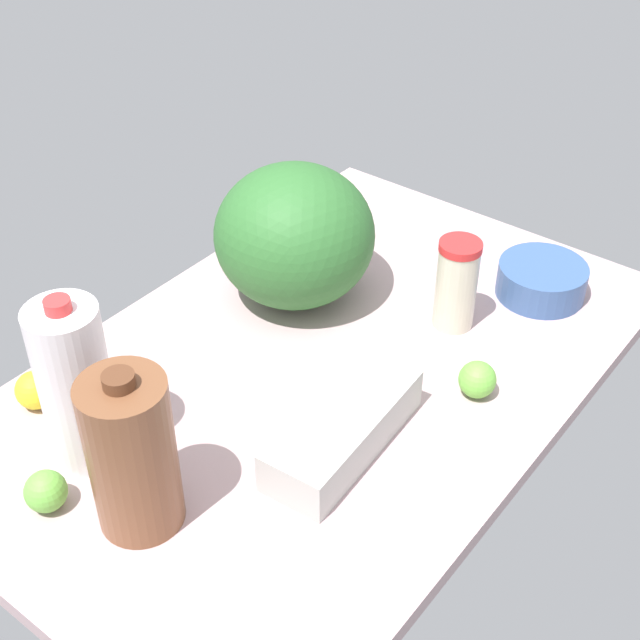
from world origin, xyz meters
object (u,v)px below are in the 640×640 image
mixing_bowl (542,280)px  egg_carton (343,429)px  milk_jug (75,386)px  watermelon (295,235)px  chocolate_milk_jug (131,453)px  lime_by_jug (477,379)px  lime_beside_bowl (46,491)px  tumbler_cup (456,284)px  lemon_far_back (35,390)px

mixing_bowl → egg_carton: egg_carton is taller
milk_jug → watermelon: bearing=1.5°
chocolate_milk_jug → egg_carton: size_ratio=0.89×
watermelon → lime_by_jug: (-3.59, -40.13, -9.67)cm
chocolate_milk_jug → lime_beside_bowl: 16.08cm
egg_carton → tumbler_cup: tumbler_cup is taller
mixing_bowl → milk_jug: bearing=156.2°
milk_jug → lemon_far_back: 17.91cm
mixing_bowl → lime_beside_bowl: size_ratio=2.70×
chocolate_milk_jug → milk_jug: 15.34cm
lime_beside_bowl → lime_by_jug: bearing=-31.8°
watermelon → egg_carton: 40.88cm
watermelon → lemon_far_back: watermelon is taller
milk_jug → egg_carton: milk_jug is taller
lime_by_jug → milk_jug: bearing=140.2°
tumbler_cup → lime_beside_bowl: tumbler_cup is taller
mixing_bowl → milk_jug: milk_jug is taller
watermelon → tumbler_cup: 29.60cm
lemon_far_back → lime_beside_bowl: (-12.23, -18.08, -0.08)cm
mixing_bowl → lime_by_jug: mixing_bowl is taller
mixing_bowl → watermelon: bearing=127.8°
mixing_bowl → milk_jug: size_ratio=0.57×
egg_carton → lime_beside_bowl: bearing=139.5°
mixing_bowl → egg_carton: (-53.59, 5.43, 0.36)cm
watermelon → lemon_far_back: size_ratio=4.62×
watermelon → lime_beside_bowl: 61.49cm
chocolate_milk_jug → mixing_bowl: chocolate_milk_jug is taller
lime_beside_bowl → tumbler_cup: bearing=-17.8°
mixing_bowl → lemon_far_back: 90.34cm
lemon_far_back → egg_carton: bearing=-62.8°
chocolate_milk_jug → watermelon: bearing=16.8°
lime_by_jug → lemon_far_back: lemon_far_back is taller
milk_jug → lime_beside_bowl: milk_jug is taller
chocolate_milk_jug → lime_beside_bowl: size_ratio=4.29×
lime_by_jug → tumbler_cup: bearing=42.7°
mixing_bowl → lime_beside_bowl: bearing=160.7°
mixing_bowl → lemon_far_back: (-75.95, 48.92, -0.02)cm
watermelon → milk_jug: bearing=-178.5°
chocolate_milk_jug → milk_jug: (3.51, 14.88, 1.21)cm
milk_jug → lemon_far_back: size_ratio=4.57×
milk_jug → egg_carton: (24.29, -28.92, -9.85)cm
chocolate_milk_jug → lime_by_jug: (50.14, -23.94, -9.08)cm
chocolate_milk_jug → mixing_bowl: (81.38, -19.46, -9.00)cm
chocolate_milk_jug → lime_by_jug: 56.30cm
milk_jug → lime_beside_bowl: bearing=-161.2°
milk_jug → chocolate_milk_jug: bearing=-103.3°
lime_by_jug → lime_beside_bowl: (-56.94, 35.33, -0.03)cm
chocolate_milk_jug → lime_by_jug: bearing=-25.5°
lime_by_jug → lime_beside_bowl: size_ratio=1.01×
lime_by_jug → chocolate_milk_jug: bearing=154.5°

